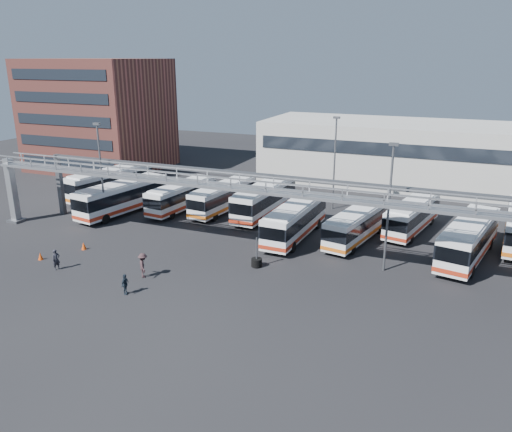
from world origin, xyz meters
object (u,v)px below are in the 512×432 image
at_px(bus_5, 295,219).
at_px(bus_1, 123,196).
at_px(pedestrian_d, 125,284).
at_px(tire_stack, 257,262).
at_px(light_pole_left, 101,169).
at_px(bus_8, 469,238).
at_px(cone_right, 84,246).
at_px(light_pole_back, 335,158).
at_px(pedestrian_c, 143,265).
at_px(bus_6, 357,224).
at_px(bus_3, 223,196).
at_px(light_pole_mid, 389,201).
at_px(bus_0, 110,182).
at_px(pedestrian_a, 56,260).
at_px(bus_7, 412,215).
at_px(cone_left, 40,256).
at_px(bus_2, 182,195).

bearing_deg(bus_5, bus_1, -178.41).
bearing_deg(pedestrian_d, tire_stack, -47.07).
relative_size(light_pole_left, bus_1, 0.87).
xyz_separation_m(bus_8, cone_right, (-31.22, -10.60, -1.57)).
bearing_deg(cone_right, light_pole_back, 50.15).
bearing_deg(pedestrian_c, bus_6, -81.62).
relative_size(bus_3, cone_right, 15.40).
relative_size(pedestrian_d, cone_right, 2.27).
distance_m(light_pole_mid, pedestrian_d, 20.55).
bearing_deg(bus_6, light_pole_back, 127.55).
bearing_deg(light_pole_left, light_pole_back, 34.99).
xyz_separation_m(light_pole_mid, bus_1, (-28.54, 4.67, -3.81)).
distance_m(bus_0, pedestrian_d, 27.06).
xyz_separation_m(light_pole_left, light_pole_mid, (28.00, -1.00, 0.00)).
bearing_deg(tire_stack, bus_6, 55.12).
distance_m(bus_3, bus_8, 25.28).
relative_size(bus_0, pedestrian_a, 6.88).
bearing_deg(bus_1, pedestrian_d, -43.09).
xyz_separation_m(bus_0, cone_right, (8.68, -14.88, -1.58)).
height_order(light_pole_mid, pedestrian_c, light_pole_mid).
distance_m(bus_7, pedestrian_a, 32.34).
bearing_deg(light_pole_left, pedestrian_a, -70.44).
height_order(light_pole_mid, pedestrian_d, light_pole_mid).
height_order(bus_1, bus_6, bus_1).
distance_m(light_pole_back, bus_6, 11.10).
bearing_deg(bus_6, pedestrian_c, -122.47).
height_order(bus_1, cone_right, bus_1).
bearing_deg(bus_8, pedestrian_a, -141.83).
xyz_separation_m(light_pole_back, bus_5, (-0.91, -10.58, -3.90)).
bearing_deg(bus_0, tire_stack, -16.42).
relative_size(bus_8, pedestrian_d, 7.59).
bearing_deg(cone_right, tire_stack, 8.74).
distance_m(light_pole_back, bus_7, 10.82).
xyz_separation_m(pedestrian_d, cone_left, (-10.52, 2.52, -0.45)).
bearing_deg(tire_stack, bus_2, 140.30).
bearing_deg(bus_6, tire_stack, -113.70).
relative_size(bus_8, cone_right, 17.22).
bearing_deg(bus_0, bus_6, 4.16).
xyz_separation_m(bus_3, bus_5, (9.93, -4.98, 0.11)).
relative_size(light_pole_mid, cone_left, 15.92).
distance_m(light_pole_mid, bus_8, 8.74).
bearing_deg(bus_3, bus_7, 9.49).
relative_size(bus_7, pedestrian_a, 6.12).
relative_size(light_pole_mid, bus_6, 1.00).
bearing_deg(pedestrian_a, light_pole_left, 39.54).
xyz_separation_m(light_pole_left, cone_right, (2.83, -6.57, -5.39)).
height_order(pedestrian_c, pedestrian_d, pedestrian_c).
xyz_separation_m(light_pole_left, pedestrian_d, (11.60, -12.35, -4.96)).
bearing_deg(light_pole_left, light_pole_mid, -2.05).
bearing_deg(pedestrian_a, bus_1, 36.81).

